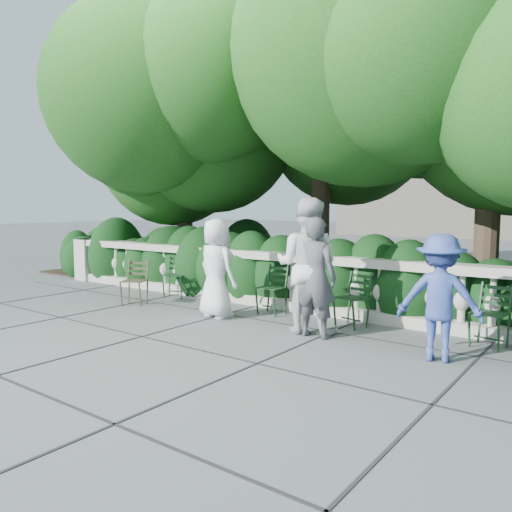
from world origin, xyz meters
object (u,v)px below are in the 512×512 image
Objects in this scene: chair_d at (266,315)px; person_casual_man at (307,266)px; chair_c at (345,329)px; person_older_blue at (440,298)px; person_businessman at (216,268)px; chair_weathered at (131,307)px; person_woman_grey at (316,277)px; chair_b at (173,298)px; chair_f at (484,350)px.

chair_d is 0.43× the size of person_casual_man.
person_older_blue reaches higher than chair_c.
person_businessman is 3.61m from person_older_blue.
chair_weathered is at bearing -7.42° from person_casual_man.
person_older_blue is at bearing -11.85° from chair_c.
person_businessman is 1.92m from person_woman_grey.
chair_d is 1.55m from person_casual_man.
person_older_blue is at bearing 175.38° from person_woman_grey.
chair_weathered is at bearing -159.75° from chair_d.
person_woman_grey reaches higher than person_businessman.
chair_d is 1.15m from person_businessman.
chair_d is 0.56× the size of person_older_blue.
chair_b is 1.00m from chair_weathered.
chair_weathered is at bearing -162.75° from chair_f.
chair_d is 2.54m from chair_weathered.
person_older_blue is at bearing -13.54° from chair_d.
person_businessman is at bearing -6.67° from person_woman_grey.
person_businessman is 0.97× the size of person_woman_grey.
chair_f is 0.50× the size of person_woman_grey.
person_older_blue is at bearing -170.13° from person_businessman.
chair_f is 1.00× the size of chair_weathered.
chair_weathered is 5.46m from person_older_blue.
person_casual_man is at bearing -113.50° from chair_c.
chair_d is 1.00× the size of chair_weathered.
chair_b is 3.87m from person_woman_grey.
person_casual_man is 1.96m from person_older_blue.
person_businessman reaches higher than chair_weathered.
person_casual_man is at bearing -25.76° from chair_d.
person_woman_grey reaches higher than chair_d.
person_older_blue is (3.60, -0.16, -0.06)m from person_businessman.
chair_b is 2.36m from chair_d.
person_woman_grey is 0.87× the size of person_casual_man.
chair_d and chair_weathered have the same top height.
chair_d is 3.20m from person_older_blue.
person_casual_man is at bearing -37.13° from chair_b.
person_woman_grey reaches higher than chair_b.
chair_weathered is (-5.75, -0.89, 0.00)m from chair_f.
chair_f is at bearing -18.35° from chair_weathered.
chair_b is 0.50× the size of person_woman_grey.
chair_c is 0.52× the size of person_businessman.
chair_b and chair_c have the same top height.
person_businessman is (-0.58, -0.59, 0.81)m from chair_d.
chair_c is 1.00× the size of chair_weathered.
person_older_blue reaches higher than chair_d.
person_businessman reaches higher than chair_f.
person_casual_man is at bearing -157.81° from chair_f.
chair_f and chair_weathered have the same top height.
chair_c is at bearing -14.88° from chair_weathered.
chair_weathered is 3.81m from person_woman_grey.
chair_d is 1.72m from person_woman_grey.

